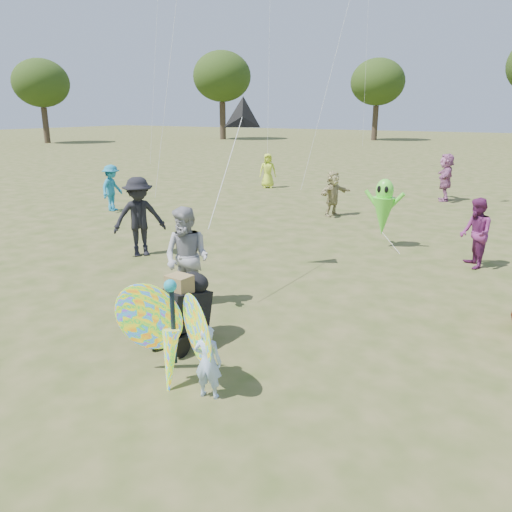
{
  "coord_description": "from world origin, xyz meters",
  "views": [
    {
      "loc": [
        3.68,
        -5.16,
        3.37
      ],
      "look_at": [
        -0.2,
        1.5,
        1.1
      ],
      "focal_mm": 35.0,
      "sensor_mm": 36.0,
      "label": 1
    }
  ],
  "objects_px": {
    "crowd_i": "(112,188)",
    "butterfly_kite": "(171,335)",
    "crowd_b": "(139,217)",
    "crowd_e": "(476,233)",
    "crowd_g": "(268,171)",
    "crowd_d": "(333,194)",
    "adult_man": "(187,258)",
    "crowd_j": "(446,177)",
    "child_girl": "(208,362)",
    "jogging_stroller": "(184,304)",
    "alien_kite": "(383,210)"
  },
  "relations": [
    {
      "from": "child_girl",
      "to": "crowd_e",
      "type": "height_order",
      "value": "crowd_e"
    },
    {
      "from": "crowd_d",
      "to": "crowd_j",
      "type": "height_order",
      "value": "crowd_j"
    },
    {
      "from": "crowd_g",
      "to": "alien_kite",
      "type": "xyz_separation_m",
      "value": [
        7.36,
        -7.36,
        0.22
      ]
    },
    {
      "from": "crowd_j",
      "to": "adult_man",
      "type": "bearing_deg",
      "value": -19.52
    },
    {
      "from": "crowd_b",
      "to": "butterfly_kite",
      "type": "distance_m",
      "value": 6.08
    },
    {
      "from": "alien_kite",
      "to": "crowd_e",
      "type": "bearing_deg",
      "value": -15.86
    },
    {
      "from": "jogging_stroller",
      "to": "crowd_g",
      "type": "bearing_deg",
      "value": 119.7
    },
    {
      "from": "jogging_stroller",
      "to": "butterfly_kite",
      "type": "bearing_deg",
      "value": -54.59
    },
    {
      "from": "crowd_j",
      "to": "jogging_stroller",
      "type": "distance_m",
      "value": 14.72
    },
    {
      "from": "butterfly_kite",
      "to": "jogging_stroller",
      "type": "bearing_deg",
      "value": 120.08
    },
    {
      "from": "adult_man",
      "to": "crowd_e",
      "type": "xyz_separation_m",
      "value": [
        4.02,
        5.03,
        -0.12
      ]
    },
    {
      "from": "crowd_e",
      "to": "alien_kite",
      "type": "bearing_deg",
      "value": -131.6
    },
    {
      "from": "adult_man",
      "to": "crowd_b",
      "type": "relative_size",
      "value": 0.95
    },
    {
      "from": "jogging_stroller",
      "to": "crowd_i",
      "type": "bearing_deg",
      "value": 146.37
    },
    {
      "from": "crowd_b",
      "to": "crowd_e",
      "type": "height_order",
      "value": "crowd_b"
    },
    {
      "from": "crowd_b",
      "to": "alien_kite",
      "type": "height_order",
      "value": "crowd_b"
    },
    {
      "from": "alien_kite",
      "to": "child_girl",
      "type": "bearing_deg",
      "value": -88.38
    },
    {
      "from": "child_girl",
      "to": "crowd_d",
      "type": "distance_m",
      "value": 11.24
    },
    {
      "from": "crowd_i",
      "to": "crowd_j",
      "type": "xyz_separation_m",
      "value": [
        9.51,
        7.82,
        0.11
      ]
    },
    {
      "from": "crowd_g",
      "to": "butterfly_kite",
      "type": "xyz_separation_m",
      "value": [
        7.0,
        -15.18,
        -0.09
      ]
    },
    {
      "from": "crowd_g",
      "to": "alien_kite",
      "type": "bearing_deg",
      "value": -76.07
    },
    {
      "from": "crowd_d",
      "to": "child_girl",
      "type": "bearing_deg",
      "value": -146.53
    },
    {
      "from": "crowd_g",
      "to": "alien_kite",
      "type": "distance_m",
      "value": 10.41
    },
    {
      "from": "child_girl",
      "to": "crowd_g",
      "type": "height_order",
      "value": "crowd_g"
    },
    {
      "from": "adult_man",
      "to": "crowd_e",
      "type": "bearing_deg",
      "value": 47.32
    },
    {
      "from": "child_girl",
      "to": "crowd_d",
      "type": "height_order",
      "value": "crowd_d"
    },
    {
      "from": "butterfly_kite",
      "to": "alien_kite",
      "type": "relative_size",
      "value": 1.0
    },
    {
      "from": "crowd_j",
      "to": "alien_kite",
      "type": "xyz_separation_m",
      "value": [
        -0.09,
        -7.86,
        0.07
      ]
    },
    {
      "from": "crowd_e",
      "to": "crowd_j",
      "type": "bearing_deg",
      "value": 168.49
    },
    {
      "from": "crowd_i",
      "to": "butterfly_kite",
      "type": "bearing_deg",
      "value": -142.69
    },
    {
      "from": "crowd_d",
      "to": "butterfly_kite",
      "type": "xyz_separation_m",
      "value": [
        2.19,
        -10.86,
        -0.07
      ]
    },
    {
      "from": "crowd_e",
      "to": "crowd_g",
      "type": "bearing_deg",
      "value": -155.53
    },
    {
      "from": "butterfly_kite",
      "to": "crowd_i",
      "type": "bearing_deg",
      "value": 139.06
    },
    {
      "from": "crowd_g",
      "to": "crowd_j",
      "type": "bearing_deg",
      "value": -27.17
    },
    {
      "from": "crowd_g",
      "to": "alien_kite",
      "type": "height_order",
      "value": "alien_kite"
    },
    {
      "from": "crowd_i",
      "to": "jogging_stroller",
      "type": "xyz_separation_m",
      "value": [
        8.49,
        -6.86,
        -0.17
      ]
    },
    {
      "from": "jogging_stroller",
      "to": "alien_kite",
      "type": "relative_size",
      "value": 0.63
    },
    {
      "from": "adult_man",
      "to": "alien_kite",
      "type": "height_order",
      "value": "adult_man"
    },
    {
      "from": "jogging_stroller",
      "to": "alien_kite",
      "type": "height_order",
      "value": "alien_kite"
    },
    {
      "from": "crowd_d",
      "to": "adult_man",
      "type": "bearing_deg",
      "value": -155.69
    },
    {
      "from": "crowd_d",
      "to": "crowd_e",
      "type": "bearing_deg",
      "value": -108.32
    },
    {
      "from": "adult_man",
      "to": "crowd_j",
      "type": "xyz_separation_m",
      "value": [
        1.86,
        13.53,
        0.0
      ]
    },
    {
      "from": "crowd_e",
      "to": "crowd_g",
      "type": "relative_size",
      "value": 1.02
    },
    {
      "from": "crowd_b",
      "to": "butterfly_kite",
      "type": "bearing_deg",
      "value": -93.94
    },
    {
      "from": "crowd_b",
      "to": "crowd_d",
      "type": "relative_size",
      "value": 1.28
    },
    {
      "from": "adult_man",
      "to": "crowd_j",
      "type": "distance_m",
      "value": 13.66
    },
    {
      "from": "crowd_d",
      "to": "jogging_stroller",
      "type": "distance_m",
      "value": 9.99
    },
    {
      "from": "crowd_i",
      "to": "crowd_d",
      "type": "bearing_deg",
      "value": -78.2
    },
    {
      "from": "adult_man",
      "to": "crowd_e",
      "type": "distance_m",
      "value": 6.43
    },
    {
      "from": "child_girl",
      "to": "jogging_stroller",
      "type": "relative_size",
      "value": 0.86
    }
  ]
}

